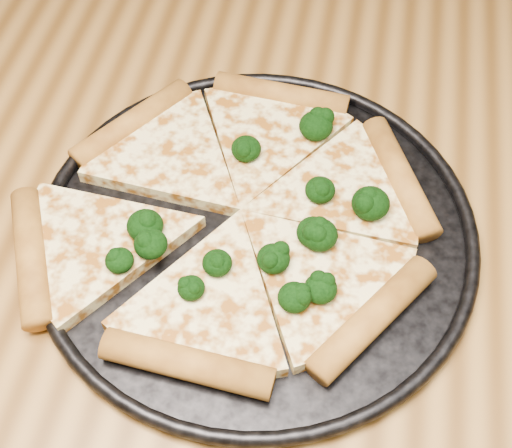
# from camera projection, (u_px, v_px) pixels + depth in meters

# --- Properties ---
(dining_table) EXTENTS (1.20, 0.90, 0.75)m
(dining_table) POSITION_uv_depth(u_px,v_px,m) (271.00, 278.00, 0.72)
(dining_table) COLOR olive
(dining_table) RESTS_ON ground
(pizza_pan) EXTENTS (0.40, 0.40, 0.02)m
(pizza_pan) POSITION_uv_depth(u_px,v_px,m) (256.00, 229.00, 0.64)
(pizza_pan) COLOR black
(pizza_pan) RESTS_ON dining_table
(pizza) EXTENTS (0.39, 0.34, 0.03)m
(pizza) POSITION_uv_depth(u_px,v_px,m) (235.00, 212.00, 0.64)
(pizza) COLOR #FFEE9C
(pizza) RESTS_ON pizza_pan
(broccoli_florets) EXTENTS (0.23, 0.22, 0.03)m
(broccoli_florets) POSITION_uv_depth(u_px,v_px,m) (270.00, 221.00, 0.62)
(broccoli_florets) COLOR black
(broccoli_florets) RESTS_ON pizza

